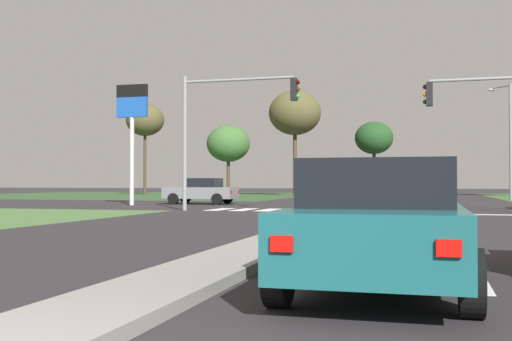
{
  "coord_description": "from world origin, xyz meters",
  "views": [
    {
      "loc": [
        2.86,
        -2.34,
        1.23
      ],
      "look_at": [
        -7.92,
        36.44,
        2.03
      ],
      "focal_mm": 43.51,
      "sensor_mm": 36.0,
      "label": 1
    }
  ],
  "objects": [
    {
      "name": "treeline_third",
      "position": [
        -9.35,
        55.39,
        7.86
      ],
      "size": [
        4.98,
        4.98,
        10.02
      ],
      "color": "#423323",
      "rests_on": "ground"
    },
    {
      "name": "lane_dash_fifth",
      "position": [
        3.5,
        29.84,
        0.01
      ],
      "size": [
        0.14,
        2.0,
        0.01
      ],
      "primitive_type": "cube",
      "color": "silver",
      "rests_on": "ground"
    },
    {
      "name": "stop_bar_near",
      "position": [
        3.8,
        23.0,
        0.01
      ],
      "size": [
        6.4,
        0.5,
        0.01
      ],
      "primitive_type": "cube",
      "color": "silver",
      "rests_on": "ground"
    },
    {
      "name": "street_lamp_third",
      "position": [
        8.35,
        44.45,
        4.59
      ],
      "size": [
        1.49,
        1.41,
        8.19
      ],
      "color": "gray",
      "rests_on": "ground"
    },
    {
      "name": "lane_dash_near",
      "position": [
        3.5,
        5.84,
        0.01
      ],
      "size": [
        0.14,
        2.0,
        0.01
      ],
      "primitive_type": "cube",
      "color": "silver",
      "rests_on": "ground"
    },
    {
      "name": "treeline_near",
      "position": [
        -25.2,
        55.91,
        7.66
      ],
      "size": [
        3.91,
        3.91,
        9.37
      ],
      "color": "#423323",
      "rests_on": "ground"
    },
    {
      "name": "median_island_far",
      "position": [
        0.0,
        55.0,
        0.07
      ],
      "size": [
        1.2,
        36.0,
        0.14
      ],
      "primitive_type": "cube",
      "color": "gray",
      "rests_on": "ground"
    },
    {
      "name": "treeline_fourth",
      "position": [
        -2.15,
        58.2,
        5.52
      ],
      "size": [
        3.68,
        3.68,
        7.13
      ],
      "color": "#423323",
      "rests_on": "ground"
    },
    {
      "name": "crosswalk_bar_seventh",
      "position": [
        0.5,
        24.8,
        0.01
      ],
      "size": [
        0.7,
        2.8,
        0.01
      ],
      "primitive_type": "cube",
      "color": "silver",
      "rests_on": "ground"
    },
    {
      "name": "crosswalk_bar_near",
      "position": [
        -6.4,
        24.8,
        0.01
      ],
      "size": [
        0.7,
        2.8,
        0.01
      ],
      "primitive_type": "cube",
      "color": "silver",
      "rests_on": "ground"
    },
    {
      "name": "car_grey_fourth",
      "position": [
        -9.81,
        31.41,
        0.77
      ],
      "size": [
        4.16,
        2.08,
        1.49
      ],
      "rotation": [
        0.0,
        0.0,
        1.57
      ],
      "color": "slate",
      "rests_on": "ground"
    },
    {
      "name": "crosswalk_bar_fourth",
      "position": [
        -2.95,
        24.8,
        0.01
      ],
      "size": [
        0.7,
        2.8,
        0.01
      ],
      "primitive_type": "cube",
      "color": "silver",
      "rests_on": "ground"
    },
    {
      "name": "pedestrian_at_median",
      "position": [
        0.13,
        42.33,
        1.13
      ],
      "size": [
        0.34,
        0.34,
        1.65
      ],
      "rotation": [
        0.0,
        0.0,
        0.33
      ],
      "color": "#335184",
      "rests_on": "median_island_far"
    },
    {
      "name": "car_beige_second",
      "position": [
        -2.31,
        63.55,
        0.81
      ],
      "size": [
        1.94,
        4.55,
        1.58
      ],
      "rotation": [
        0.0,
        0.0,
        3.14
      ],
      "color": "#BCAD8E",
      "rests_on": "ground"
    },
    {
      "name": "median_island_near",
      "position": [
        0.0,
        11.0,
        0.07
      ],
      "size": [
        1.2,
        22.0,
        0.14
      ],
      "primitive_type": "cube",
      "color": "gray",
      "rests_on": "ground"
    },
    {
      "name": "traffic_signal_near_right",
      "position": [
        5.77,
        23.4,
        3.86
      ],
      "size": [
        5.02,
        0.32,
        5.56
      ],
      "color": "gray",
      "rests_on": "ground"
    },
    {
      "name": "lane_dash_fourth",
      "position": [
        3.5,
        23.84,
        0.01
      ],
      "size": [
        0.14,
        2.0,
        0.01
      ],
      "primitive_type": "cube",
      "color": "silver",
      "rests_on": "ground"
    },
    {
      "name": "crosswalk_bar_second",
      "position": [
        -5.25,
        24.8,
        0.01
      ],
      "size": [
        0.7,
        2.8,
        0.01
      ],
      "primitive_type": "cube",
      "color": "silver",
      "rests_on": "ground"
    },
    {
      "name": "car_teal_sixth",
      "position": [
        2.33,
        4.97,
        0.76
      ],
      "size": [
        2.03,
        4.28,
        1.49
      ],
      "color": "#19565B",
      "rests_on": "ground"
    },
    {
      "name": "crosswalk_bar_fifth",
      "position": [
        -1.8,
        24.8,
        0.01
      ],
      "size": [
        0.7,
        2.8,
        0.01
      ],
      "primitive_type": "cube",
      "color": "silver",
      "rests_on": "ground"
    },
    {
      "name": "crosswalk_bar_sixth",
      "position": [
        -0.65,
        24.8,
        0.01
      ],
      "size": [
        0.7,
        2.8,
        0.01
      ],
      "primitive_type": "cube",
      "color": "silver",
      "rests_on": "ground"
    },
    {
      "name": "crosswalk_bar_eighth",
      "position": [
        1.65,
        24.8,
        0.01
      ],
      "size": [
        0.7,
        2.8,
        0.01
      ],
      "primitive_type": "cube",
      "color": "silver",
      "rests_on": "ground"
    },
    {
      "name": "traffic_signal_near_left",
      "position": [
        -5.71,
        23.4,
        4.14
      ],
      "size": [
        5.33,
        0.32,
        5.98
      ],
      "color": "gray",
      "rests_on": "ground"
    },
    {
      "name": "treeline_second",
      "position": [
        -17.38,
        59.57,
        5.35
      ],
      "size": [
        4.56,
        4.56,
        7.31
      ],
      "color": "#423323",
      "rests_on": "ground"
    },
    {
      "name": "crosswalk_bar_third",
      "position": [
        -4.1,
        24.8,
        0.01
      ],
      "size": [
        0.7,
        2.8,
        0.01
      ],
      "primitive_type": "cube",
      "color": "silver",
      "rests_on": "ground"
    },
    {
      "name": "grass_verge_far_left",
      "position": [
        -25.5,
        54.5,
        0.0
      ],
      "size": [
        35.0,
        35.0,
        0.01
      ],
      "primitive_type": "cube",
      "color": "#2D4C28",
      "rests_on": "ground"
    },
    {
      "name": "ground_plane",
      "position": [
        0.0,
        30.0,
        0.0
      ],
      "size": [
        200.0,
        200.0,
        0.0
      ],
      "primitive_type": "plane",
      "color": "#282628"
    },
    {
      "name": "lane_dash_third",
      "position": [
        3.5,
        17.84,
        0.01
      ],
      "size": [
        0.14,
        2.0,
        0.01
      ],
      "primitive_type": "cube",
      "color": "silver",
      "rests_on": "ground"
    },
    {
      "name": "fuel_price_totem",
      "position": [
        -12.86,
        28.67,
        4.87
      ],
      "size": [
        1.8,
        0.24,
        6.65
      ],
      "color": "silver",
      "rests_on": "ground"
    },
    {
      "name": "car_silver_near",
      "position": [
        2.39,
        20.83,
        0.77
      ],
      "size": [
        2.07,
        4.33,
        1.5
      ],
      "color": "#B7B7BC",
      "rests_on": "ground"
    },
    {
      "name": "lane_dash_second",
      "position": [
        3.5,
        11.84,
        0.01
      ],
      "size": [
        0.14,
        2.0,
        0.01
      ],
      "primitive_type": "cube",
      "color": "silver",
      "rests_on": "ground"
    }
  ]
}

